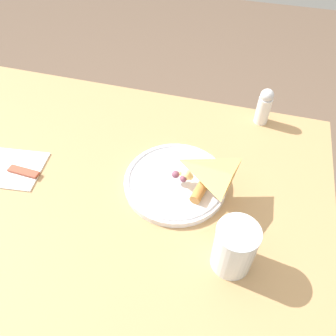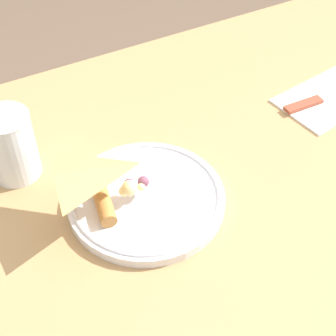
% 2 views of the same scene
% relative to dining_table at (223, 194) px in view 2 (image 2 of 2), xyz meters
% --- Properties ---
extents(dining_table, '(1.06, 0.74, 0.70)m').
position_rel_dining_table_xyz_m(dining_table, '(0.00, 0.00, 0.00)').
color(dining_table, '#A87F51').
rests_on(dining_table, ground_plane).
extents(plate_pizza, '(0.24, 0.24, 0.05)m').
position_rel_dining_table_xyz_m(plate_pizza, '(-0.17, -0.04, 0.12)').
color(plate_pizza, white).
rests_on(plate_pizza, dining_table).
extents(milk_glass, '(0.08, 0.08, 0.11)m').
position_rel_dining_table_xyz_m(milk_glass, '(-0.32, 0.12, 0.16)').
color(milk_glass, white).
rests_on(milk_glass, dining_table).
extents(napkin_folded, '(0.21, 0.15, 0.00)m').
position_rel_dining_table_xyz_m(napkin_folded, '(0.25, 0.03, 0.11)').
color(napkin_folded, white).
rests_on(napkin_folded, dining_table).
extents(butter_knife, '(0.21, 0.03, 0.01)m').
position_rel_dining_table_xyz_m(butter_knife, '(0.24, 0.03, 0.11)').
color(butter_knife, '#99422D').
rests_on(butter_knife, napkin_folded).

